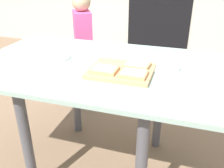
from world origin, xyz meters
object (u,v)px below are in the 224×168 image
dining_table (100,82)px  plate_white_left (53,57)px  pizza_slice_far_right (137,65)px  plate_white_right (162,65)px  pizza_slice_near_left (105,70)px  pizza_slice_near_right (134,74)px  child_left (83,45)px  cutting_board (121,71)px

dining_table → plate_white_left: 0.32m
pizza_slice_far_right → plate_white_right: pizza_slice_far_right is taller
dining_table → pizza_slice_near_left: 0.20m
pizza_slice_near_left → pizza_slice_near_right: bearing=-2.6°
plate_white_left → child_left: child_left is taller
cutting_board → pizza_slice_far_right: size_ratio=2.38×
pizza_slice_near_left → cutting_board: bearing=36.3°
pizza_slice_near_right → pizza_slice_far_right: 0.12m
pizza_slice_near_right → pizza_slice_far_right: (-0.01, 0.12, 0.00)m
cutting_board → pizza_slice_far_right: bearing=39.1°
pizza_slice_far_right → plate_white_left: size_ratio=0.67×
pizza_slice_near_right → plate_white_left: bearing=163.9°
pizza_slice_far_right → cutting_board: bearing=-140.9°
cutting_board → pizza_slice_near_left: pizza_slice_near_left is taller
dining_table → child_left: (-0.43, 0.75, -0.04)m
cutting_board → child_left: (-0.57, 0.82, -0.16)m
pizza_slice_far_right → plate_white_left: bearing=176.3°
pizza_slice_near_left → pizza_slice_near_right: 0.15m
cutting_board → pizza_slice_near_left: (-0.07, -0.05, 0.02)m
pizza_slice_near_left → plate_white_left: bearing=158.9°
child_left → plate_white_right: bearing=-41.1°
dining_table → plate_white_left: size_ratio=6.98×
cutting_board → pizza_slice_near_left: size_ratio=2.51×
cutting_board → pizza_slice_far_right: (0.07, 0.06, 0.02)m
cutting_board → pizza_slice_near_right: bearing=-36.8°
pizza_slice_far_right → child_left: (-0.64, 0.76, -0.18)m
plate_white_left → cutting_board: bearing=-11.7°
plate_white_left → pizza_slice_near_left: bearing=-21.1°
cutting_board → plate_white_right: (0.19, 0.15, -0.01)m
dining_table → pizza_slice_far_right: (0.22, -0.02, 0.14)m
dining_table → cutting_board: cutting_board is taller
cutting_board → child_left: bearing=124.9°
plate_white_left → child_left: size_ratio=0.20×
cutting_board → child_left: child_left is taller
pizza_slice_near_right → plate_white_right: (0.11, 0.21, -0.03)m
dining_table → plate_white_right: 0.37m
pizza_slice_near_left → child_left: (-0.50, 0.87, -0.18)m
cutting_board → plate_white_right: cutting_board is taller
dining_table → pizza_slice_near_right: (0.23, -0.14, 0.14)m
pizza_slice_near_right → pizza_slice_near_left: bearing=177.4°
pizza_slice_near_right → pizza_slice_far_right: bearing=93.9°
pizza_slice_near_right → plate_white_right: bearing=62.1°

